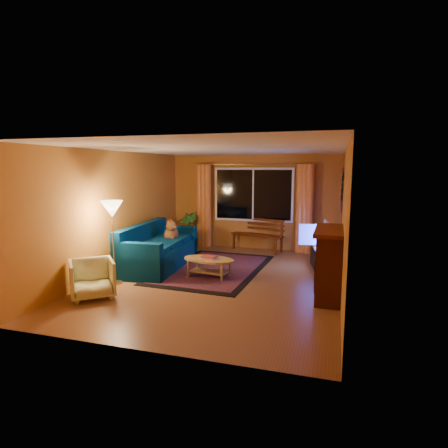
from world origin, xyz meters
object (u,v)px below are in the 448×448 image
(sofa, at_px, (159,246))
(armchair, at_px, (92,277))
(tv_console, at_px, (321,258))
(floor_lamp, at_px, (113,243))
(coffee_table, at_px, (209,268))
(bench, at_px, (257,243))

(sofa, height_order, armchair, sofa)
(tv_console, bearing_deg, floor_lamp, -158.40)
(sofa, distance_m, floor_lamp, 1.37)
(tv_console, bearing_deg, coffee_table, -157.17)
(bench, bearing_deg, tv_console, -18.71)
(bench, bearing_deg, sofa, -108.17)
(bench, xyz_separation_m, armchair, (-1.89, -4.32, 0.15))
(sofa, height_order, tv_console, sofa)
(bench, height_order, coffee_table, bench)
(sofa, relative_size, armchair, 3.30)
(sofa, bearing_deg, floor_lamp, -105.42)
(sofa, xyz_separation_m, coffee_table, (1.29, -0.42, -0.28))
(armchair, xyz_separation_m, tv_console, (3.59, 3.01, -0.13))
(bench, xyz_separation_m, coffee_table, (-0.41, -2.66, -0.02))
(sofa, distance_m, coffee_table, 1.38)
(tv_console, bearing_deg, sofa, -174.50)
(floor_lamp, bearing_deg, bench, 61.04)
(bench, bearing_deg, floor_lamp, -100.03)
(sofa, relative_size, floor_lamp, 1.49)
(bench, height_order, sofa, sofa)
(floor_lamp, relative_size, coffee_table, 1.48)
(floor_lamp, height_order, coffee_table, floor_lamp)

